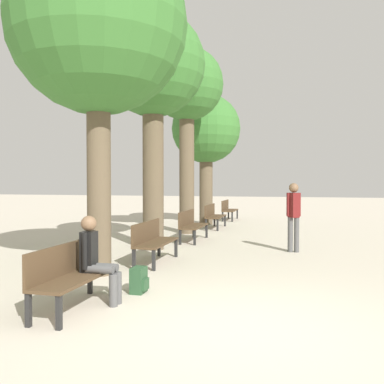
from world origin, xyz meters
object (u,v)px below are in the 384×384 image
Objects in this scene: bench_row_3 at (213,214)px; backpack at (139,280)px; bench_row_0 at (70,272)px; tree_row_2 at (187,90)px; bench_row_1 at (152,239)px; bench_row_2 at (191,223)px; tree_row_0 at (98,27)px; tree_row_1 at (153,70)px; tree_row_3 at (206,131)px; person_seated at (96,257)px; pedestrian_near at (294,213)px; bench_row_4 at (228,209)px.

backpack is (0.59, -8.81, -0.30)m from bench_row_3.
tree_row_2 reaches higher than bench_row_0.
tree_row_2 is (-0.55, 4.92, 4.10)m from bench_row_1.
bench_row_2 is 6.03m from tree_row_0.
tree_row_1 is at bearing 108.45° from bench_row_1.
backpack is (1.15, -10.15, -3.41)m from tree_row_3.
bench_row_0 is 0.32× the size of tree_row_3.
tree_row_1 is at bearing 99.59° from person_seated.
tree_row_3 is at bearing 119.97° from pedestrian_near.
bench_row_1 is 0.27× the size of tree_row_1.
pedestrian_near is (3.36, 0.37, -3.45)m from tree_row_1.
tree_row_1 is 4.83m from pedestrian_near.
bench_row_0 is at bearing -90.00° from bench_row_1.
person_seated is at bearing -88.63° from bench_row_3.
tree_row_0 is (-0.55, -11.07, 3.92)m from bench_row_4.
pedestrian_near is at bearing 62.08° from bench_row_0.
tree_row_0 reaches higher than person_seated.
bench_row_3 is 4.43m from tree_row_2.
backpack is (1.15, -1.01, -4.22)m from tree_row_0.
person_seated is (0.23, -6.22, 0.16)m from bench_row_2.
bench_row_0 is 1.17m from backpack.
bench_row_2 is 1.00× the size of bench_row_3.
backpack is at bearing -87.20° from bench_row_4.
person_seated is at bearing -85.87° from tree_row_3.
tree_row_1 reaches higher than bench_row_2.
bench_row_0 is at bearing -86.12° from tree_row_2.
bench_row_2 is at bearing 90.00° from bench_row_1.
tree_row_2 is at bearing 93.88° from bench_row_0.
tree_row_0 is at bearing -94.06° from bench_row_3.
person_seated is at bearing -65.03° from tree_row_0.
tree_row_3 is at bearing 90.00° from tree_row_2.
pedestrian_near is at bearing -40.68° from tree_row_2.
bench_row_3 is 4.12× the size of backpack.
bench_row_3 is at bearing 90.00° from bench_row_0.
pedestrian_near is at bearing -70.10° from bench_row_4.
bench_row_4 is (0.00, 6.52, 0.00)m from bench_row_2.
bench_row_2 and bench_row_3 have the same top height.
bench_row_1 is 9.78m from bench_row_4.
person_seated is (0.23, -12.75, 0.16)m from bench_row_4.
pedestrian_near is (2.81, -7.75, 0.44)m from bench_row_4.
bench_row_2 is 0.32× the size of tree_row_3.
bench_row_3 is 1.32× the size of person_seated.
tree_row_0 reaches higher than bench_row_4.
pedestrian_near is at bearing 6.32° from tree_row_1.
pedestrian_near is (2.58, 5.00, 0.29)m from person_seated.
bench_row_3 is at bearing 90.00° from bench_row_2.
bench_row_1 is at bearing 104.46° from backpack.
pedestrian_near is (3.36, -2.89, -3.65)m from tree_row_2.
bench_row_3 is at bearing 122.01° from pedestrian_near.
bench_row_4 is at bearing 87.13° from tree_row_0.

